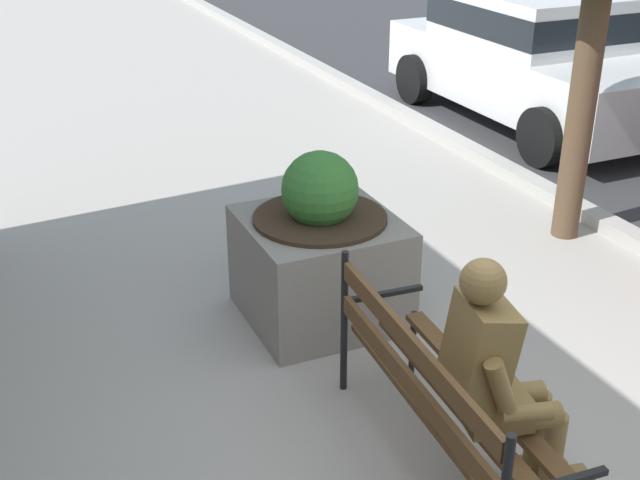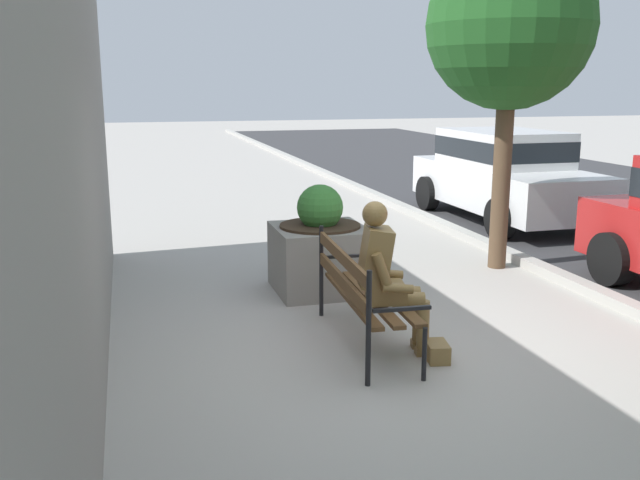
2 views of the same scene
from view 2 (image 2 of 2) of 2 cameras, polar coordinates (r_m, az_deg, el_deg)
The scene contains 7 objects.
ground_plane at distance 6.30m, azimuth 5.19°, elevation -9.30°, with size 80.00×80.00×0.00m, color #ADA8A0.
building_wall_behind at distance 4.02m, azimuth -22.64°, elevation 5.05°, with size 12.00×0.50×3.77m, color gray.
park_bench at distance 6.35m, azimuth 3.21°, elevation -3.93°, with size 1.83×0.64×0.95m.
bronze_statue_seated at distance 6.14m, azimuth 5.84°, elevation -3.33°, with size 0.74×0.79×1.37m.
concrete_planter at distance 8.03m, azimuth -0.00°, elevation -0.85°, with size 1.03×1.03×1.24m.
street_tree_near_bench at distance 9.19m, azimuth 15.24°, elevation 16.41°, with size 2.06×2.06×4.08m.
parked_car_white at distance 12.63m, azimuth 14.79°, elevation 5.35°, with size 4.11×1.94×1.56m.
Camera 2 is at (5.46, -2.10, 2.35)m, focal length 39.25 mm.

